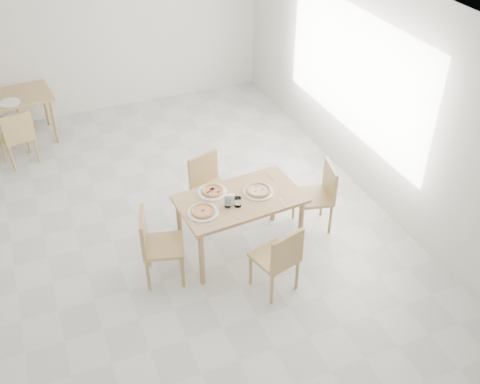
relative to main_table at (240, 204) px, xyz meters
name	(u,v)px	position (x,y,z in m)	size (l,w,h in m)	color
room	(353,72)	(1.98, 1.01, 0.84)	(7.28, 7.00, 7.00)	silver
main_table	(240,204)	(0.00, 0.00, 0.00)	(1.43, 0.88, 0.75)	tan
chair_south	(280,257)	(0.12, -0.78, -0.17)	(0.51, 0.51, 0.84)	tan
chair_north	(209,183)	(-0.10, 0.74, -0.16)	(0.53, 0.53, 0.85)	tan
chair_west	(155,242)	(-1.01, -0.08, -0.15)	(0.53, 0.53, 0.87)	tan
chair_east	(320,192)	(1.06, 0.06, -0.16)	(0.51, 0.51, 0.86)	tan
plate_margherita	(203,213)	(-0.47, -0.11, 0.10)	(0.33, 0.33, 0.02)	white
plate_mushroom	(258,192)	(0.23, 0.01, 0.10)	(0.35, 0.35, 0.02)	white
plate_pepperoni	(212,192)	(-0.25, 0.20, 0.10)	(0.33, 0.33, 0.02)	white
pizza_margherita	(203,211)	(-0.47, -0.11, 0.12)	(0.32, 0.32, 0.03)	#EDBB6F
pizza_mushroom	(258,190)	(0.23, 0.01, 0.12)	(0.37, 0.37, 0.03)	#EDBB6F
pizza_pepperoni	(212,191)	(-0.25, 0.20, 0.12)	(0.28, 0.28, 0.03)	#EDBB6F
tumbler_a	(228,203)	(-0.18, -0.09, 0.14)	(0.07, 0.07, 0.10)	white
tumbler_b	(238,202)	(-0.08, -0.13, 0.15)	(0.08, 0.08, 0.11)	white
napkin_holder	(229,200)	(-0.16, -0.07, 0.16)	(0.13, 0.09, 0.13)	silver
fork_a	(283,203)	(0.40, -0.27, 0.10)	(0.02, 0.18, 0.01)	silver
fork_b	(270,177)	(0.48, 0.24, 0.10)	(0.01, 0.18, 0.01)	silver
second_table	(5,104)	(-2.26, 3.61, 0.00)	(1.40, 0.89, 0.75)	tan
chair_back_s	(18,134)	(-2.17, 2.90, -0.16)	(0.52, 0.52, 0.85)	tan
plate_empty	(10,103)	(-2.18, 3.39, 0.10)	(0.30, 0.30, 0.02)	white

